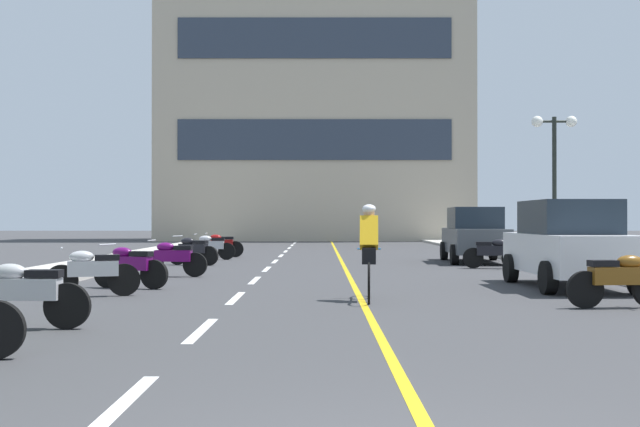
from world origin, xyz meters
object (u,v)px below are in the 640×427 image
(motorcycle_1, at_px, (21,293))
(motorcycle_7, at_px, (190,250))
(cyclist_rider, at_px, (366,250))
(motorcycle_9, at_px, (218,245))
(motorcycle_4, at_px, (127,266))
(parked_car_mid, at_px, (472,235))
(motorcycle_8, at_px, (208,246))
(motorcycle_5, at_px, (170,258))
(motorcycle_2, at_px, (615,279))
(parked_car_near, at_px, (565,244))
(motorcycle_3, at_px, (89,271))
(motorcycle_6, at_px, (490,252))
(street_lamp_mid, at_px, (551,153))

(motorcycle_1, distance_m, motorcycle_7, 13.82)
(motorcycle_7, distance_m, cyclist_rider, 11.41)
(motorcycle_9, bearing_deg, motorcycle_4, -90.77)
(motorcycle_1, xyz_separation_m, motorcycle_7, (-0.11, 13.82, 0.00))
(parked_car_mid, distance_m, cyclist_rider, 12.63)
(motorcycle_7, xyz_separation_m, motorcycle_8, (0.10, 3.15, 0.00))
(motorcycle_5, height_order, cyclist_rider, cyclist_rider)
(motorcycle_2, relative_size, motorcycle_4, 1.03)
(parked_car_mid, bearing_deg, parked_car_near, -89.73)
(motorcycle_4, bearing_deg, motorcycle_9, 89.23)
(motorcycle_3, height_order, motorcycle_7, same)
(motorcycle_4, relative_size, motorcycle_9, 0.97)
(motorcycle_3, bearing_deg, cyclist_rider, -7.18)
(cyclist_rider, bearing_deg, motorcycle_2, -16.07)
(motorcycle_3, xyz_separation_m, motorcycle_5, (0.53, 4.91, 0.00))
(motorcycle_6, height_order, motorcycle_8, same)
(parked_car_mid, distance_m, motorcycle_6, 3.23)
(street_lamp_mid, xyz_separation_m, cyclist_rider, (-6.70, -11.22, -2.67))
(motorcycle_4, distance_m, cyclist_rider, 5.33)
(parked_car_mid, height_order, motorcycle_6, parked_car_mid)
(motorcycle_2, bearing_deg, motorcycle_8, 120.60)
(cyclist_rider, bearing_deg, parked_car_mid, 70.28)
(motorcycle_4, relative_size, motorcycle_5, 0.97)
(motorcycle_2, relative_size, motorcycle_3, 1.03)
(motorcycle_4, distance_m, motorcycle_8, 11.14)
(parked_car_near, xyz_separation_m, motorcycle_5, (-8.82, 3.06, -0.44))
(motorcycle_3, relative_size, cyclist_rider, 0.93)
(motorcycle_6, bearing_deg, motorcycle_1, -125.98)
(motorcycle_8, bearing_deg, motorcycle_4, -90.34)
(motorcycle_5, relative_size, motorcycle_9, 1.00)
(motorcycle_4, bearing_deg, street_lamp_mid, 37.75)
(motorcycle_6, bearing_deg, motorcycle_5, -159.96)
(motorcycle_9, bearing_deg, motorcycle_3, -91.73)
(parked_car_mid, bearing_deg, motorcycle_9, 158.73)
(motorcycle_8, bearing_deg, motorcycle_2, -59.40)
(motorcycle_2, bearing_deg, motorcycle_9, 117.39)
(parked_car_mid, relative_size, motorcycle_4, 2.59)
(motorcycle_4, relative_size, motorcycle_6, 0.97)
(motorcycle_9, bearing_deg, motorcycle_8, -93.33)
(motorcycle_6, relative_size, motorcycle_7, 1.03)
(street_lamp_mid, xyz_separation_m, motorcycle_8, (-11.41, 2.26, -3.09))
(motorcycle_1, relative_size, motorcycle_6, 1.00)
(motorcycle_1, xyz_separation_m, motorcycle_2, (8.64, 2.35, 0.00))
(street_lamp_mid, distance_m, motorcycle_1, 18.86)
(motorcycle_5, xyz_separation_m, motorcycle_8, (-0.20, 7.94, 0.00))
(street_lamp_mid, height_order, motorcycle_2, street_lamp_mid)
(parked_car_near, relative_size, motorcycle_4, 2.55)
(cyclist_rider, bearing_deg, motorcycle_4, 153.90)
(parked_car_near, height_order, motorcycle_4, parked_car_near)
(parked_car_near, distance_m, parked_car_mid, 9.41)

